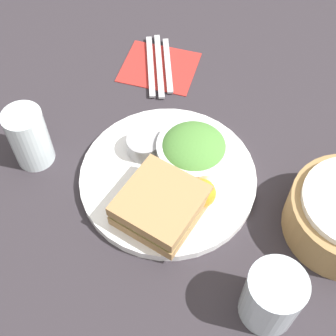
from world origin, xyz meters
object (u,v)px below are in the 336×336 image
salad_bowl (194,151)px  drink_glass (272,297)px  plate (168,177)px  fork (151,66)px  sandwich (161,205)px  spoon (168,65)px  knife (159,65)px  dressing_cup (144,145)px  water_glass (29,137)px

salad_bowl → drink_glass: drink_glass is taller
plate → fork: bearing=-156.4°
sandwich → spoon: size_ratio=0.95×
knife → spoon: bearing=-90.0°
sandwich → plate: bearing=-172.7°
plate → dressing_cup: bearing=-125.0°
salad_bowl → water_glass: bearing=-77.5°
dressing_cup → spoon: (-0.23, -0.03, -0.03)m
spoon → knife: bearing=90.0°
drink_glass → plate: bearing=-131.4°
salad_bowl → knife: salad_bowl is taller
fork → water_glass: water_glass is taller
knife → water_glass: size_ratio=1.64×
salad_bowl → drink_glass: 0.28m
spoon → water_glass: water_glass is taller
dressing_cup → salad_bowl: bearing=93.0°
drink_glass → spoon: size_ratio=0.64×
fork → knife: 0.02m
drink_glass → knife: (-0.45, -0.30, -0.05)m
drink_glass → knife: size_ratio=0.55×
spoon → water_glass: bearing=130.9°
plate → spoon: plate is taller
drink_glass → knife: 0.54m
sandwich → knife: sandwich is taller
fork → spoon: same height
plate → dressing_cup: dressing_cup is taller
sandwich → fork: sandwich is taller
water_glass → drink_glass: bearing=70.2°
plate → spoon: 0.28m
sandwich → water_glass: (-0.06, -0.25, 0.02)m
salad_bowl → fork: salad_bowl is taller
dressing_cup → sandwich: bearing=29.5°
plate → drink_glass: bearing=48.6°
fork → sandwich: bearing=-179.8°
sandwich → fork: size_ratio=0.85×
salad_bowl → spoon: (-0.23, -0.11, -0.04)m
plate → knife: size_ratio=1.63×
sandwich → salad_bowl: size_ratio=1.19×
plate → fork: (-0.26, -0.11, -0.00)m
sandwich → knife: bearing=-162.7°
plate → drink_glass: (0.18, 0.20, 0.04)m
sandwich → dressing_cup: (-0.11, -0.06, -0.01)m
sandwich → dressing_cup: bearing=-150.5°
knife → water_glass: water_glass is taller
plate → fork: size_ratio=1.71×
water_glass → sandwich: bearing=77.3°
knife → water_glass: 0.32m
dressing_cup → water_glass: (0.06, -0.19, 0.02)m
fork → water_glass: bearing=135.3°
sandwich → dressing_cup: 0.13m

